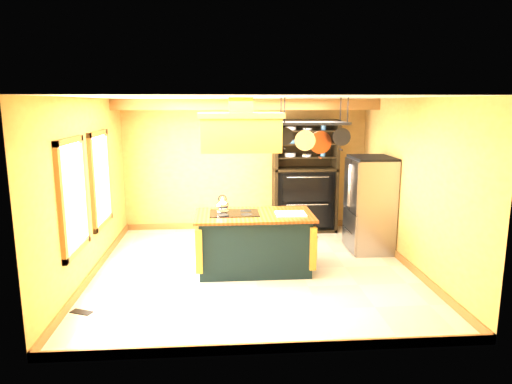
{
  "coord_description": "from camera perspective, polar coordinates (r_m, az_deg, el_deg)",
  "views": [
    {
      "loc": [
        -0.48,
        -6.9,
        2.63
      ],
      "look_at": [
        0.05,
        0.3,
        1.21
      ],
      "focal_mm": 32.0,
      "sensor_mm": 36.0,
      "label": 1
    }
  ],
  "objects": [
    {
      "name": "floor",
      "position": [
        7.4,
        -0.25,
        -9.66
      ],
      "size": [
        5.0,
        5.0,
        0.0
      ],
      "primitive_type": "plane",
      "color": "beige",
      "rests_on": "ground"
    },
    {
      "name": "range_hood",
      "position": [
        6.91,
        -1.92,
        7.77
      ],
      "size": [
        1.25,
        0.71,
        0.8
      ],
      "color": "gold",
      "rests_on": "ceiling"
    },
    {
      "name": "window_far",
      "position": [
        7.86,
        -18.82,
        1.55
      ],
      "size": [
        0.06,
        1.06,
        1.56
      ],
      "color": "#94592D",
      "rests_on": "wall_left"
    },
    {
      "name": "floor_register",
      "position": [
        6.4,
        -20.98,
        -13.84
      ],
      "size": [
        0.3,
        0.22,
        0.01
      ],
      "primitive_type": "cube",
      "rotation": [
        0.0,
        0.0,
        -0.39
      ],
      "color": "black",
      "rests_on": "floor"
    },
    {
      "name": "ceiling_beam",
      "position": [
        8.62,
        -1.06,
        10.89
      ],
      "size": [
        5.0,
        0.15,
        0.2
      ],
      "primitive_type": "cube",
      "color": "#94592D",
      "rests_on": "ceiling"
    },
    {
      "name": "wall_back",
      "position": [
        9.5,
        -1.31,
        3.41
      ],
      "size": [
        5.0,
        0.02,
        2.7
      ],
      "primitive_type": "cube",
      "color": "tan",
      "rests_on": "floor"
    },
    {
      "name": "wall_front",
      "position": [
        4.61,
        1.91,
        -4.97
      ],
      "size": [
        5.0,
        0.02,
        2.7
      ],
      "primitive_type": "cube",
      "color": "tan",
      "rests_on": "floor"
    },
    {
      "name": "window_near",
      "position": [
        6.53,
        -21.84,
        -0.5
      ],
      "size": [
        0.06,
        1.06,
        1.56
      ],
      "color": "#94592D",
      "rests_on": "wall_left"
    },
    {
      "name": "pot_rack",
      "position": [
        7.04,
        7.18,
        7.79
      ],
      "size": [
        1.1,
        0.52,
        0.86
      ],
      "color": "black",
      "rests_on": "ceiling"
    },
    {
      "name": "kitchen_island",
      "position": [
        7.24,
        -0.25,
        -6.22
      ],
      "size": [
        1.84,
        1.03,
        1.11
      ],
      "rotation": [
        0.0,
        0.0,
        0.0
      ],
      "color": "black",
      "rests_on": "floor"
    },
    {
      "name": "refrigerator",
      "position": [
        8.37,
        13.99,
        -1.78
      ],
      "size": [
        0.72,
        0.85,
        1.66
      ],
      "color": "gray",
      "rests_on": "floor"
    },
    {
      "name": "hutch",
      "position": [
        9.47,
        6.05,
        0.48
      ],
      "size": [
        1.29,
        0.59,
        2.29
      ],
      "color": "black",
      "rests_on": "floor"
    },
    {
      "name": "ceiling",
      "position": [
        6.92,
        -0.27,
        11.74
      ],
      "size": [
        5.0,
        5.0,
        0.0
      ],
      "primitive_type": "plane",
      "rotation": [
        3.14,
        0.0,
        0.0
      ],
      "color": "white",
      "rests_on": "wall_back"
    },
    {
      "name": "wall_right",
      "position": [
        7.63,
        18.83,
        0.89
      ],
      "size": [
        0.02,
        5.0,
        2.7
      ],
      "primitive_type": "cube",
      "color": "tan",
      "rests_on": "floor"
    },
    {
      "name": "wall_left",
      "position": [
        7.3,
        -20.22,
        0.37
      ],
      "size": [
        0.02,
        5.0,
        2.7
      ],
      "primitive_type": "cube",
      "color": "tan",
      "rests_on": "floor"
    }
  ]
}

